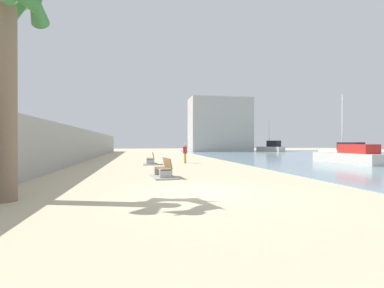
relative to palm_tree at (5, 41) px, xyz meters
name	(u,v)px	position (x,y,z in m)	size (l,w,h in m)	color
ground_plane	(161,161)	(6.01, 18.44, -4.75)	(120.00, 120.00, 0.00)	#C6B793
seawall	(79,145)	(-1.49, 18.44, -3.25)	(0.80, 64.00, 3.00)	#9E9E99
water_bay	(379,158)	(30.01, 18.44, -4.73)	(36.00, 68.00, 0.04)	#7A99A8
palm_tree	(5,41)	(0.00, 0.00, 0.00)	(2.68, 2.83, 6.93)	#7A6651
bench_near	(163,173)	(5.10, 5.02, -4.52)	(1.35, 2.22, 0.98)	#9E9E99
bench_far	(151,162)	(4.82, 14.00, -4.52)	(1.16, 2.13, 0.98)	#9E9E99
person_walking	(185,152)	(7.75, 14.89, -3.78)	(0.41, 0.39, 1.67)	gold
boat_far_left	(350,156)	(21.23, 11.96, -4.13)	(2.09, 7.06, 1.58)	beige
boat_nearest	(346,152)	(25.45, 17.89, -4.05)	(3.77, 5.19, 6.93)	white
boat_far_right	(271,147)	(29.15, 43.27, -3.94)	(4.04, 5.79, 6.45)	beige
harbor_building	(220,125)	(19.71, 46.44, 0.52)	(12.00, 6.00, 10.54)	#ADAAA3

